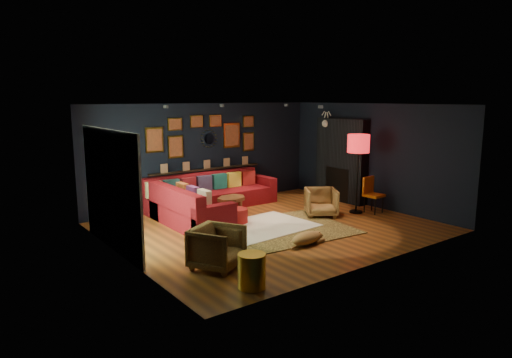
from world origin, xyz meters
TOP-DOWN VIEW (x-y plane):
  - floor at (0.00, 0.00)m, footprint 6.50×6.50m
  - room_walls at (0.00, 0.00)m, footprint 6.50×6.50m
  - sectional at (-0.61, 1.81)m, footprint 3.41×2.69m
  - ledge at (0.00, 2.68)m, footprint 3.20×0.12m
  - gallery_wall at (-0.01, 2.72)m, footprint 3.15×0.04m
  - sunburst_mirror at (0.10, 2.72)m, footprint 0.47×0.16m
  - fireplace at (3.09, 0.90)m, footprint 0.31×1.60m
  - deer_head at (3.14, 1.40)m, footprint 0.50×0.28m
  - sliding_door at (-3.22, 0.60)m, footprint 0.06×2.80m
  - ceiling_spots at (-0.00, 0.80)m, footprint 3.30×2.50m
  - shag_rug at (-0.21, 0.09)m, footprint 2.31×1.75m
  - leopard_rug at (-0.13, -0.30)m, footprint 3.28×2.48m
  - coffee_table at (-0.10, 1.39)m, footprint 0.94×0.82m
  - pouf at (-0.44, 0.66)m, footprint 0.47×0.47m
  - armchair_left at (-2.19, -1.35)m, footprint 0.99×0.97m
  - armchair_right at (1.52, 0.03)m, footprint 0.95×0.93m
  - gold_stool at (-2.20, -2.31)m, footprint 0.41×0.41m
  - orange_chair at (2.74, -0.43)m, footprint 0.44×0.44m
  - floor_lamp at (2.42, -0.25)m, footprint 0.52×0.52m
  - dog at (-0.22, -1.34)m, footprint 1.05×0.60m

SIDE VIEW (x-z plane):
  - floor at x=0.00m, z-range 0.00..0.00m
  - leopard_rug at x=-0.13m, z-range 0.00..0.02m
  - shag_rug at x=-0.21m, z-range 0.00..0.03m
  - dog at x=-0.22m, z-range 0.02..0.34m
  - pouf at x=-0.44m, z-range 0.03..0.34m
  - gold_stool at x=-2.20m, z-range 0.00..0.51m
  - sectional at x=-0.61m, z-range -0.11..0.75m
  - coffee_table at x=-0.10m, z-range 0.15..0.54m
  - armchair_right at x=1.52m, z-range 0.00..0.72m
  - armchair_left at x=-2.19m, z-range 0.00..0.76m
  - orange_chair at x=2.74m, z-range 0.08..0.94m
  - ledge at x=0.00m, z-range 0.90..0.94m
  - fireplace at x=3.09m, z-range -0.08..2.12m
  - sliding_door at x=-3.22m, z-range 0.00..2.20m
  - room_walls at x=0.00m, z-range -1.66..4.84m
  - floor_lamp at x=2.42m, z-range 0.66..2.55m
  - sunburst_mirror at x=0.10m, z-range 1.46..1.93m
  - gallery_wall at x=-0.01m, z-range 1.30..2.32m
  - deer_head at x=3.14m, z-range 1.83..2.28m
  - ceiling_spots at x=0.00m, z-range 2.53..2.59m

